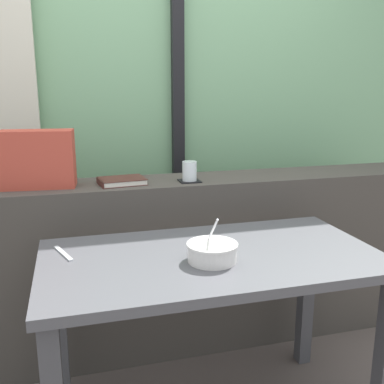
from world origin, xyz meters
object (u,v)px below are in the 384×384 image
Objects in this scene: juice_glass at (189,172)px; soup_bowl at (212,252)px; coaster_square at (189,181)px; throw_pillow at (38,159)px; closed_book at (122,181)px; fork_utensil at (63,253)px; breakfast_table at (212,282)px.

soup_bowl is at bearing -97.85° from juice_glass.
throw_pillow reaches higher than coaster_square.
juice_glass reaches higher than soup_bowl.
soup_bowl is at bearing -97.85° from coaster_square.
closed_book is 0.55m from fork_utensil.
coaster_square is 0.43× the size of closed_book.
juice_glass is 0.70m from throw_pillow.
throw_pillow is at bearing 131.44° from soup_bowl.
juice_glass is 0.41× the size of closed_book.
fork_utensil is at bearing 157.38° from soup_bowl.
breakfast_table is 12.52× the size of coaster_square.
coaster_square is at bearing 90.00° from juice_glass.
soup_bowl is at bearing -41.80° from fork_utensil.
closed_book is 1.26× the size of soup_bowl.
throw_pillow reaches higher than soup_bowl.
closed_book is 0.72m from soup_bowl.
soup_bowl is 0.56m from fork_utensil.
throw_pillow is at bearing 174.89° from juice_glass.
closed_book is (-0.26, 0.59, 0.28)m from breakfast_table.
breakfast_table is 3.91× the size of throw_pillow.
throw_pillow is at bearing 82.13° from fork_utensil.
closed_book is at bearing 39.34° from fork_utensil.
closed_book reaches higher than breakfast_table.
closed_book is at bearing 173.81° from juice_glass.
fork_utensil is (-0.60, -0.41, -0.20)m from juice_glass.
throw_pillow is 0.95m from soup_bowl.
juice_glass is 0.75m from fork_utensil.
coaster_square is at bearing 15.38° from fork_utensil.
breakfast_table is 0.71m from closed_book.
coaster_square is 1.06× the size of juice_glass.
throw_pillow is at bearing 175.84° from closed_book.
coaster_square is 0.31× the size of throw_pillow.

